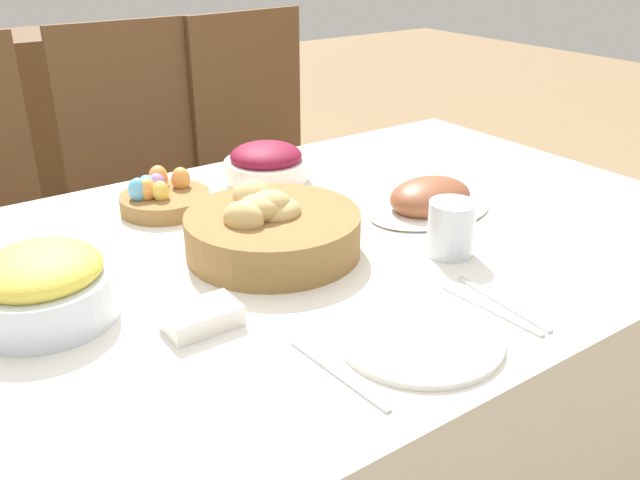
{
  "coord_description": "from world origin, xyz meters",
  "views": [
    {
      "loc": [
        -0.64,
        -0.94,
        1.26
      ],
      "look_at": [
        -0.03,
        -0.08,
        0.77
      ],
      "focal_mm": 38.0,
      "sensor_mm": 36.0,
      "label": 1
    }
  ],
  "objects_px": {
    "bread_basket": "(272,229)",
    "beet_salad_bowl": "(266,163)",
    "ham_platter": "(430,200)",
    "pineapple_bowl": "(42,286)",
    "fork": "(338,374)",
    "drinking_cup": "(451,228)",
    "egg_basket": "(162,197)",
    "butter_dish": "(202,317)",
    "chair_far_center": "(153,194)",
    "knife": "(489,309)",
    "sideboard": "(73,140)",
    "chair_far_right": "(273,168)",
    "dinner_plate": "(419,337)",
    "spoon": "(502,303)"
  },
  "relations": [
    {
      "from": "sideboard",
      "to": "fork",
      "type": "relative_size",
      "value": 6.77
    },
    {
      "from": "chair_far_right",
      "to": "pineapple_bowl",
      "type": "relative_size",
      "value": 4.81
    },
    {
      "from": "beet_salad_bowl",
      "to": "ham_platter",
      "type": "bearing_deg",
      "value": -63.64
    },
    {
      "from": "pineapple_bowl",
      "to": "drinking_cup",
      "type": "relative_size",
      "value": 2.16
    },
    {
      "from": "knife",
      "to": "drinking_cup",
      "type": "bearing_deg",
      "value": 58.89
    },
    {
      "from": "beet_salad_bowl",
      "to": "sideboard",
      "type": "bearing_deg",
      "value": 90.55
    },
    {
      "from": "fork",
      "to": "ham_platter",
      "type": "bearing_deg",
      "value": 31.26
    },
    {
      "from": "sideboard",
      "to": "knife",
      "type": "relative_size",
      "value": 6.77
    },
    {
      "from": "ham_platter",
      "to": "butter_dish",
      "type": "xyz_separation_m",
      "value": [
        -0.58,
        -0.13,
        -0.01
      ]
    },
    {
      "from": "chair_far_center",
      "to": "knife",
      "type": "height_order",
      "value": "chair_far_center"
    },
    {
      "from": "chair_far_center",
      "to": "knife",
      "type": "distance_m",
      "value": 1.24
    },
    {
      "from": "spoon",
      "to": "butter_dish",
      "type": "bearing_deg",
      "value": 156.75
    },
    {
      "from": "bread_basket",
      "to": "spoon",
      "type": "height_order",
      "value": "bread_basket"
    },
    {
      "from": "sideboard",
      "to": "dinner_plate",
      "type": "height_order",
      "value": "sideboard"
    },
    {
      "from": "drinking_cup",
      "to": "dinner_plate",
      "type": "bearing_deg",
      "value": -143.1
    },
    {
      "from": "chair_far_right",
      "to": "butter_dish",
      "type": "xyz_separation_m",
      "value": [
        -0.73,
        -1.01,
        0.2
      ]
    },
    {
      "from": "fork",
      "to": "knife",
      "type": "bearing_deg",
      "value": -3.78
    },
    {
      "from": "ham_platter",
      "to": "fork",
      "type": "height_order",
      "value": "ham_platter"
    },
    {
      "from": "pineapple_bowl",
      "to": "spoon",
      "type": "bearing_deg",
      "value": -32.06
    },
    {
      "from": "dinner_plate",
      "to": "butter_dish",
      "type": "height_order",
      "value": "butter_dish"
    },
    {
      "from": "egg_basket",
      "to": "fork",
      "type": "height_order",
      "value": "egg_basket"
    },
    {
      "from": "chair_far_center",
      "to": "ham_platter",
      "type": "bearing_deg",
      "value": -72.89
    },
    {
      "from": "ham_platter",
      "to": "dinner_plate",
      "type": "relative_size",
      "value": 1.19
    },
    {
      "from": "chair_far_center",
      "to": "drinking_cup",
      "type": "xyz_separation_m",
      "value": [
        0.15,
        -1.05,
        0.23
      ]
    },
    {
      "from": "beet_salad_bowl",
      "to": "drinking_cup",
      "type": "distance_m",
      "value": 0.52
    },
    {
      "from": "chair_far_center",
      "to": "spoon",
      "type": "bearing_deg",
      "value": -85.12
    },
    {
      "from": "bread_basket",
      "to": "dinner_plate",
      "type": "distance_m",
      "value": 0.36
    },
    {
      "from": "bread_basket",
      "to": "beet_salad_bowl",
      "type": "distance_m",
      "value": 0.38
    },
    {
      "from": "ham_platter",
      "to": "pineapple_bowl",
      "type": "xyz_separation_m",
      "value": [
        -0.76,
        0.02,
        0.03
      ]
    },
    {
      "from": "sideboard",
      "to": "egg_basket",
      "type": "bearing_deg",
      "value": -98.98
    },
    {
      "from": "butter_dish",
      "to": "egg_basket",
      "type": "bearing_deg",
      "value": 73.39
    },
    {
      "from": "fork",
      "to": "drinking_cup",
      "type": "bearing_deg",
      "value": 21.19
    },
    {
      "from": "dinner_plate",
      "to": "chair_far_right",
      "type": "bearing_deg",
      "value": 67.73
    },
    {
      "from": "sideboard",
      "to": "pineapple_bowl",
      "type": "height_order",
      "value": "sideboard"
    },
    {
      "from": "sideboard",
      "to": "bread_basket",
      "type": "bearing_deg",
      "value": -95.26
    },
    {
      "from": "sideboard",
      "to": "knife",
      "type": "xyz_separation_m",
      "value": [
        -0.01,
        -2.26,
        0.29
      ]
    },
    {
      "from": "beet_salad_bowl",
      "to": "butter_dish",
      "type": "height_order",
      "value": "beet_salad_bowl"
    },
    {
      "from": "ham_platter",
      "to": "dinner_plate",
      "type": "xyz_separation_m",
      "value": [
        -0.34,
        -0.34,
        -0.02
      ]
    },
    {
      "from": "chair_far_center",
      "to": "knife",
      "type": "relative_size",
      "value": 5.3
    },
    {
      "from": "sideboard",
      "to": "egg_basket",
      "type": "xyz_separation_m",
      "value": [
        -0.25,
        -1.6,
        0.31
      ]
    },
    {
      "from": "fork",
      "to": "drinking_cup",
      "type": "height_order",
      "value": "drinking_cup"
    },
    {
      "from": "chair_far_right",
      "to": "spoon",
      "type": "height_order",
      "value": "chair_far_right"
    },
    {
      "from": "bread_basket",
      "to": "butter_dish",
      "type": "relative_size",
      "value": 2.87
    },
    {
      "from": "bread_basket",
      "to": "egg_basket",
      "type": "distance_m",
      "value": 0.31
    },
    {
      "from": "bread_basket",
      "to": "dinner_plate",
      "type": "xyz_separation_m",
      "value": [
        0.02,
        -0.36,
        -0.04
      ]
    },
    {
      "from": "beet_salad_bowl",
      "to": "knife",
      "type": "relative_size",
      "value": 1.0
    },
    {
      "from": "beet_salad_bowl",
      "to": "pineapple_bowl",
      "type": "bearing_deg",
      "value": -150.43
    },
    {
      "from": "egg_basket",
      "to": "butter_dish",
      "type": "height_order",
      "value": "egg_basket"
    },
    {
      "from": "pineapple_bowl",
      "to": "fork",
      "type": "height_order",
      "value": "pineapple_bowl"
    },
    {
      "from": "ham_platter",
      "to": "knife",
      "type": "xyz_separation_m",
      "value": [
        -0.2,
        -0.34,
        -0.02
      ]
    }
  ]
}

